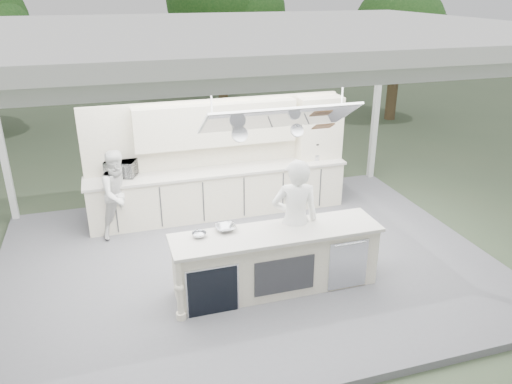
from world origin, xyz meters
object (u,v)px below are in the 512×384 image
object	(u,v)px
sous_chef	(120,194)
back_counter	(220,192)
demo_island	(275,260)
head_chef	(295,221)

from	to	relation	value
sous_chef	back_counter	bearing A→B (deg)	-14.39
demo_island	back_counter	world-z (taller)	same
demo_island	back_counter	bearing A→B (deg)	93.63
demo_island	sous_chef	xyz separation A→B (m)	(-2.08, 2.46, 0.33)
head_chef	back_counter	bearing A→B (deg)	-66.86
back_counter	head_chef	bearing A→B (deg)	-77.96
back_counter	sous_chef	world-z (taller)	sous_chef
back_counter	head_chef	world-z (taller)	head_chef
head_chef	sous_chef	xyz separation A→B (m)	(-2.46, 2.25, -0.17)
back_counter	sous_chef	distance (m)	1.96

